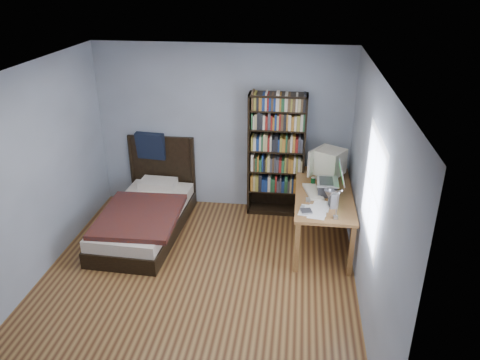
{
  "coord_description": "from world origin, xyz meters",
  "views": [
    {
      "loc": [
        1.11,
        -4.48,
        3.46
      ],
      "look_at": [
        0.44,
        0.75,
        1.05
      ],
      "focal_mm": 35.0,
      "sensor_mm": 36.0,
      "label": 1
    }
  ],
  "objects": [
    {
      "name": "bookshelf",
      "position": [
        0.82,
        1.94,
        0.93
      ],
      "size": [
        0.83,
        0.3,
        1.85
      ],
      "color": "black",
      "rests_on": "floor"
    },
    {
      "name": "mouse",
      "position": [
        1.47,
        1.5,
        0.75
      ],
      "size": [
        0.06,
        0.1,
        0.03
      ],
      "primitive_type": "ellipsoid",
      "color": "silver",
      "rests_on": "desk"
    },
    {
      "name": "soda_can",
      "position": [
        1.36,
        1.4,
        0.78
      ],
      "size": [
        0.06,
        0.06,
        0.11
      ],
      "primitive_type": "cylinder",
      "color": "#073412",
      "rests_on": "desk"
    },
    {
      "name": "room",
      "position": [
        0.03,
        -0.0,
        1.25
      ],
      "size": [
        4.2,
        4.24,
        2.5
      ],
      "color": "#4B2916",
      "rests_on": "ground"
    },
    {
      "name": "crt_monitor",
      "position": [
        1.55,
        1.63,
        0.98
      ],
      "size": [
        0.55,
        0.5,
        0.45
      ],
      "color": "beige",
      "rests_on": "desk"
    },
    {
      "name": "phone_silver",
      "position": [
        1.29,
        0.92,
        0.74
      ],
      "size": [
        0.06,
        0.11,
        0.02
      ],
      "primitive_type": "cube",
      "rotation": [
        0.0,
        0.0,
        -0.0
      ],
      "color": "silver",
      "rests_on": "desk"
    },
    {
      "name": "keyboard",
      "position": [
        1.36,
        1.15,
        0.75
      ],
      "size": [
        0.29,
        0.5,
        0.05
      ],
      "primitive_type": "cube",
      "rotation": [
        0.0,
        0.07,
        0.24
      ],
      "color": "beige",
      "rests_on": "desk"
    },
    {
      "name": "desk_lamp",
      "position": [
        1.5,
        0.14,
        1.19
      ],
      "size": [
        0.22,
        0.48,
        0.57
      ],
      "color": "#99999E",
      "rests_on": "desk"
    },
    {
      "name": "laptop",
      "position": [
        1.56,
        1.15,
        0.85
      ],
      "size": [
        0.35,
        0.36,
        0.44
      ],
      "color": "#2D2D30",
      "rests_on": "desk"
    },
    {
      "name": "external_drive",
      "position": [
        1.27,
        0.59,
        0.74
      ],
      "size": [
        0.15,
        0.15,
        0.03
      ],
      "primitive_type": "cube",
      "rotation": [
        0.0,
        0.0,
        0.24
      ],
      "color": "gray",
      "rests_on": "desk"
    },
    {
      "name": "desk",
      "position": [
        1.5,
        1.68,
        0.42
      ],
      "size": [
        0.75,
        1.71,
        0.73
      ],
      "color": "brown",
      "rests_on": "floor"
    },
    {
      "name": "speaker",
      "position": [
        1.6,
        0.77,
        0.83
      ],
      "size": [
        0.11,
        0.11,
        0.19
      ],
      "primitive_type": "cube",
      "rotation": [
        0.0,
        0.0,
        0.21
      ],
      "color": "gray",
      "rests_on": "desk"
    },
    {
      "name": "phone_grey",
      "position": [
        1.22,
        0.7,
        0.74
      ],
      "size": [
        0.06,
        0.09,
        0.02
      ],
      "primitive_type": "cube",
      "rotation": [
        0.0,
        0.0,
        -0.24
      ],
      "color": "gray",
      "rests_on": "desk"
    },
    {
      "name": "bed",
      "position": [
        -0.96,
        1.14,
        0.26
      ],
      "size": [
        1.1,
        2.08,
        1.16
      ],
      "color": "black",
      "rests_on": "floor"
    }
  ]
}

